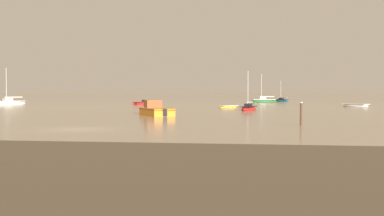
{
  "coord_description": "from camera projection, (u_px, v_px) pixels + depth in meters",
  "views": [
    {
      "loc": [
        12.76,
        -33.01,
        2.71
      ],
      "look_at": [
        3.54,
        30.85,
        0.4
      ],
      "focal_mm": 47.12,
      "sensor_mm": 36.0,
      "label": 1
    }
  ],
  "objects": [
    {
      "name": "sailboat_moored_1",
      "position": [
        9.0,
        103.0,
        92.97
      ],
      "size": [
        5.3,
        6.33,
        7.13
      ],
      "rotation": [
        0.0,
        0.0,
        4.09
      ],
      "color": "white",
      "rests_on": "ground"
    },
    {
      "name": "rowboat_moored_2",
      "position": [
        228.0,
        107.0,
        75.84
      ],
      "size": [
        3.19,
        3.37,
        0.55
      ],
      "rotation": [
        0.0,
        0.0,
        3.98
      ],
      "color": "gold",
      "rests_on": "ground"
    },
    {
      "name": "ground_plane",
      "position": [
        77.0,
        129.0,
        34.57
      ],
      "size": [
        800.0,
        800.0,
        0.0
      ],
      "primitive_type": "plane",
      "color": "tan"
    },
    {
      "name": "sailboat_moored_0",
      "position": [
        264.0,
        101.0,
        110.49
      ],
      "size": [
        6.1,
        3.14,
        6.54
      ],
      "rotation": [
        0.0,
        0.0,
        3.38
      ],
      "color": "#23602D",
      "rests_on": "ground"
    },
    {
      "name": "rowboat_moored_1",
      "position": [
        355.0,
        106.0,
        80.06
      ],
      "size": [
        4.37,
        4.5,
        0.74
      ],
      "rotation": [
        0.0,
        0.0,
        5.47
      ],
      "color": "white",
      "rests_on": "ground"
    },
    {
      "name": "sailboat_moored_3",
      "position": [
        249.0,
        109.0,
        66.96
      ],
      "size": [
        2.56,
        5.12,
        5.49
      ],
      "rotation": [
        0.0,
        0.0,
        4.49
      ],
      "color": "red",
      "rests_on": "ground"
    },
    {
      "name": "motorboat_moored_5",
      "position": [
        154.0,
        112.0,
        54.18
      ],
      "size": [
        5.11,
        6.63,
        2.43
      ],
      "rotation": [
        0.0,
        0.0,
        2.1
      ],
      "color": "orange",
      "rests_on": "ground"
    },
    {
      "name": "mooring_post_near",
      "position": [
        301.0,
        114.0,
        38.71
      ],
      "size": [
        0.22,
        0.22,
        2.01
      ],
      "color": "#4B3323",
      "rests_on": "ground"
    },
    {
      "name": "motorboat_moored_4",
      "position": [
        144.0,
        103.0,
        93.69
      ],
      "size": [
        2.83,
        4.37,
        1.42
      ],
      "rotation": [
        0.0,
        0.0,
        1.2
      ],
      "color": "red",
      "rests_on": "ground"
    },
    {
      "name": "sailboat_moored_2",
      "position": [
        282.0,
        101.0,
        117.15
      ],
      "size": [
        3.91,
        4.48,
        5.11
      ],
      "rotation": [
        0.0,
        0.0,
        2.23
      ],
      "color": "#197084",
      "rests_on": "ground"
    }
  ]
}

